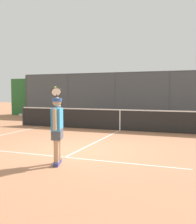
# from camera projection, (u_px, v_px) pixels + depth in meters

# --- Properties ---
(ground_plane) EXTENTS (60.00, 60.00, 0.00)m
(ground_plane) POSITION_uv_depth(u_px,v_px,m) (80.00, 150.00, 7.95)
(ground_plane) COLOR #B27551
(court_line_markings) EXTENTS (8.27, 9.76, 0.01)m
(court_line_markings) POSITION_uv_depth(u_px,v_px,m) (59.00, 160.00, 6.74)
(court_line_markings) COLOR white
(court_line_markings) RESTS_ON ground
(fence_backdrop) EXTENTS (20.02, 1.37, 3.01)m
(fence_backdrop) POSITION_uv_depth(u_px,v_px,m) (143.00, 98.00, 16.99)
(fence_backdrop) COLOR #474C51
(fence_backdrop) RESTS_ON ground
(tennis_net) EXTENTS (10.63, 0.09, 1.07)m
(tennis_net) POSITION_uv_depth(u_px,v_px,m) (120.00, 120.00, 11.99)
(tennis_net) COLOR #2D2D2D
(tennis_net) RESTS_ON ground
(tennis_player) EXTENTS (0.77, 1.22, 1.89)m
(tennis_player) POSITION_uv_depth(u_px,v_px,m) (57.00, 126.00, 6.29)
(tennis_player) COLOR navy
(tennis_player) RESTS_ON ground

